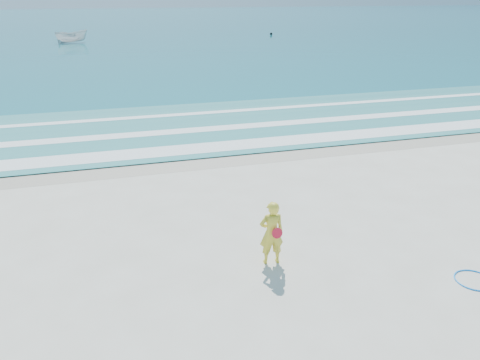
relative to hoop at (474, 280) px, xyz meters
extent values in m
plane|color=silver|center=(-4.91, 1.31, -0.02)|extent=(400.00, 400.00, 0.00)
cube|color=#B2A893|center=(-4.91, 10.31, -0.01)|extent=(400.00, 2.40, 0.00)
cube|color=#19727F|center=(-4.91, 106.31, 0.00)|extent=(400.00, 190.00, 0.04)
cube|color=#59B7AD|center=(-4.91, 15.31, 0.03)|extent=(400.00, 10.00, 0.01)
cube|color=white|center=(-4.91, 11.61, 0.04)|extent=(400.00, 1.40, 0.01)
cube|color=white|center=(-4.91, 14.51, 0.04)|extent=(400.00, 0.90, 0.01)
cube|color=white|center=(-4.91, 17.81, 0.04)|extent=(400.00, 0.60, 0.01)
torus|color=#0E8AFD|center=(0.00, 0.00, 0.00)|extent=(0.92, 0.92, 0.03)
imported|color=silver|center=(-11.47, 60.64, 0.84)|extent=(4.51, 2.76, 1.63)
sphere|color=black|center=(17.91, 64.38, 0.24)|extent=(0.43, 0.43, 0.43)
imported|color=gold|center=(-4.37, 2.12, 0.83)|extent=(0.64, 0.44, 1.68)
cylinder|color=red|center=(-4.29, 1.94, 0.90)|extent=(0.27, 0.08, 0.27)
camera|label=1|loc=(-7.95, -7.48, 6.36)|focal=35.00mm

